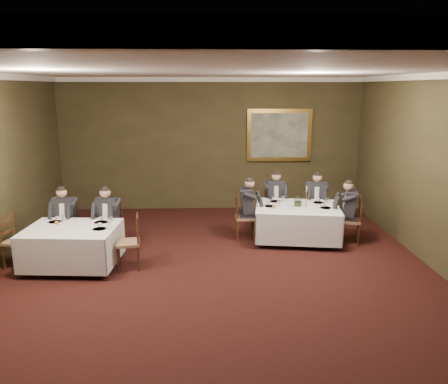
{
  "coord_description": "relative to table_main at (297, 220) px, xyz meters",
  "views": [
    {
      "loc": [
        -0.13,
        -6.62,
        3.25
      ],
      "look_at": [
        0.23,
        2.08,
        1.15
      ],
      "focal_mm": 35.0,
      "sensor_mm": 36.0,
      "label": 1
    }
  ],
  "objects": [
    {
      "name": "chair_sec_backright",
      "position": [
        -3.91,
        -0.47,
        -0.17
      ],
      "size": [
        0.51,
        0.49,
        1.0
      ],
      "rotation": [
        0.0,
        0.0,
        2.97
      ],
      "color": "#8D6848",
      "rests_on": "ground"
    },
    {
      "name": "table_main",
      "position": [
        0.0,
        0.0,
        0.0
      ],
      "size": [
        1.96,
        1.6,
        0.67
      ],
      "rotation": [
        0.0,
        0.0,
        -0.15
      ],
      "color": "black",
      "rests_on": "ground"
    },
    {
      "name": "place_setting_table_main",
      "position": [
        -0.37,
        0.47,
        0.35
      ],
      "size": [
        0.33,
        0.31,
        0.14
      ],
      "color": "white",
      "rests_on": "table_main"
    },
    {
      "name": "chair_main_endleft",
      "position": [
        -1.12,
        0.16,
        -0.17
      ],
      "size": [
        0.42,
        0.44,
        1.0
      ],
      "rotation": [
        0.0,
        0.0,
        -1.57
      ],
      "color": "#8D6848",
      "rests_on": "ground"
    },
    {
      "name": "chair_sec_endleft",
      "position": [
        -5.45,
        -1.19,
        -0.17
      ],
      "size": [
        0.51,
        0.52,
        1.0
      ],
      "rotation": [
        0.0,
        0.0,
        -1.8
      ],
      "color": "#8D6848",
      "rests_on": "ground"
    },
    {
      "name": "diner_main_endright",
      "position": [
        1.1,
        -0.16,
        0.06
      ],
      "size": [
        0.57,
        0.52,
        1.35
      ],
      "rotation": [
        0.0,
        0.0,
        1.29
      ],
      "color": "black",
      "rests_on": "chair_main_endright"
    },
    {
      "name": "place_setting_table_second",
      "position": [
        -4.78,
        -0.87,
        0.35
      ],
      "size": [
        0.33,
        0.31,
        0.14
      ],
      "color": "white",
      "rests_on": "table_second"
    },
    {
      "name": "diner_main_backright",
      "position": [
        0.6,
        0.82,
        0.06
      ],
      "size": [
        0.48,
        0.54,
        1.35
      ],
      "rotation": [
        0.0,
        0.0,
        2.96
      ],
      "color": "black",
      "rests_on": "chair_main_backright"
    },
    {
      "name": "chair_sec_backleft",
      "position": [
        -4.79,
        -0.4,
        -0.17
      ],
      "size": [
        0.45,
        0.44,
        1.0
      ],
      "rotation": [
        0.0,
        0.0,
        3.11
      ],
      "color": "#8D6848",
      "rests_on": "ground"
    },
    {
      "name": "centerpiece",
      "position": [
        0.02,
        0.0,
        0.46
      ],
      "size": [
        0.27,
        0.24,
        0.29
      ],
      "primitive_type": "imported",
      "rotation": [
        0.0,
        0.0,
        -0.05
      ],
      "color": "#2D5926",
      "rests_on": "table_main"
    },
    {
      "name": "table_second",
      "position": [
        -4.42,
        -1.27,
        -0.0
      ],
      "size": [
        1.73,
        1.37,
        0.67
      ],
      "rotation": [
        0.0,
        0.0,
        -0.08
      ],
      "color": "black",
      "rests_on": "ground"
    },
    {
      "name": "back_wall",
      "position": [
        -1.82,
        2.69,
        1.3
      ],
      "size": [
        8.0,
        0.1,
        3.5
      ],
      "primitive_type": "cube",
      "color": "#322E19",
      "rests_on": "ground"
    },
    {
      "name": "chair_main_backright",
      "position": [
        0.61,
        0.84,
        -0.17
      ],
      "size": [
        0.51,
        0.49,
        1.0
      ],
      "rotation": [
        0.0,
        0.0,
        2.96
      ],
      "color": "#8D6848",
      "rests_on": "ground"
    },
    {
      "name": "diner_main_endleft",
      "position": [
        -1.1,
        0.16,
        0.06
      ],
      "size": [
        0.48,
        0.42,
        1.35
      ],
      "rotation": [
        0.0,
        0.0,
        -1.57
      ],
      "color": "black",
      "rests_on": "chair_main_endleft"
    },
    {
      "name": "candlestick",
      "position": [
        0.19,
        0.05,
        0.48
      ],
      "size": [
        0.07,
        0.07,
        0.45
      ],
      "color": "gold",
      "rests_on": "table_main"
    },
    {
      "name": "diner_sec_backleft",
      "position": [
        -4.79,
        -0.41,
        0.06
      ],
      "size": [
        0.43,
        0.49,
        1.35
      ],
      "rotation": [
        0.0,
        0.0,
        3.11
      ],
      "color": "black",
      "rests_on": "chair_sec_backleft"
    },
    {
      "name": "chair_main_endright",
      "position": [
        1.12,
        -0.17,
        -0.17
      ],
      "size": [
        0.52,
        0.54,
        1.0
      ],
      "rotation": [
        0.0,
        0.0,
        1.29
      ],
      "color": "#8D6848",
      "rests_on": "ground"
    },
    {
      "name": "diner_sec_backright",
      "position": [
        -3.92,
        -0.48,
        0.06
      ],
      "size": [
        0.48,
        0.54,
        1.35
      ],
      "rotation": [
        0.0,
        0.0,
        2.97
      ],
      "color": "black",
      "rests_on": "chair_sec_backright"
    },
    {
      "name": "crown_molding",
      "position": [
        -1.82,
        -2.31,
        2.99
      ],
      "size": [
        8.0,
        10.0,
        0.12
      ],
      "color": "white",
      "rests_on": "back_wall"
    },
    {
      "name": "painting",
      "position": [
        0.0,
        2.63,
        1.55
      ],
      "size": [
        1.72,
        0.09,
        1.38
      ],
      "color": "#BB8B44",
      "rests_on": "back_wall"
    },
    {
      "name": "diner_main_backleft",
      "position": [
        -0.34,
        0.96,
        0.06
      ],
      "size": [
        0.44,
        0.5,
        1.35
      ],
      "rotation": [
        0.0,
        0.0,
        3.2
      ],
      "color": "black",
      "rests_on": "chair_main_backleft"
    },
    {
      "name": "ground",
      "position": [
        -1.82,
        -2.31,
        -0.45
      ],
      "size": [
        10.0,
        10.0,
        0.0
      ],
      "primitive_type": "plane",
      "color": "black",
      "rests_on": "ground"
    },
    {
      "name": "chair_sec_endright",
      "position": [
        -3.38,
        -1.35,
        -0.17
      ],
      "size": [
        0.48,
        0.5,
        1.0
      ],
      "rotation": [
        0.0,
        0.0,
        1.72
      ],
      "color": "#8D6848",
      "rests_on": "ground"
    },
    {
      "name": "ceiling",
      "position": [
        -1.82,
        -2.31,
        3.05
      ],
      "size": [
        8.0,
        10.0,
        0.1
      ],
      "primitive_type": "cube",
      "color": "silver",
      "rests_on": "back_wall"
    },
    {
      "name": "chair_main_backleft",
      "position": [
        -0.34,
        0.98,
        -0.17
      ],
      "size": [
        0.46,
        0.44,
        1.0
      ],
      "rotation": [
        0.0,
        0.0,
        3.2
      ],
      "color": "#8D6848",
      "rests_on": "ground"
    }
  ]
}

